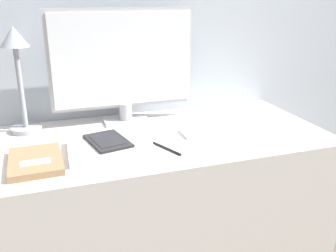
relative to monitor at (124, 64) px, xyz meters
name	(u,v)px	position (x,y,z in m)	size (l,w,h in m)	color
wall_back	(137,6)	(0.10, 0.14, 0.22)	(3.60, 0.05, 2.40)	#B2BCC6
desk	(162,213)	(0.10, -0.21, -0.62)	(1.32, 0.64, 0.72)	silver
monitor	(124,64)	(0.00, 0.00, 0.00)	(0.61, 0.11, 0.48)	#B7B7BC
keyboard	(218,130)	(0.33, -0.24, -0.25)	(0.31, 0.10, 0.01)	silver
laptop	(111,148)	(-0.12, -0.30, -0.24)	(0.31, 0.24, 0.03)	#BCBCC1
ereader	(108,141)	(-0.13, -0.27, -0.23)	(0.16, 0.21, 0.01)	black
desk_lamp	(17,64)	(-0.41, 0.01, 0.02)	(0.12, 0.12, 0.42)	#999EA8
notebook	(36,161)	(-0.38, -0.33, -0.24)	(0.17, 0.24, 0.02)	#93704C
pen	(167,148)	(0.07, -0.35, -0.25)	(0.07, 0.14, 0.01)	black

